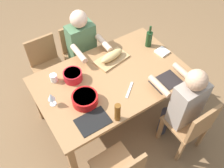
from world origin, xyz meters
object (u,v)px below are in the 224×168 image
chair_far_center (78,51)px  chair_near_right (191,126)px  cup_far_left (54,78)px  beer_bottle (118,112)px  serving_bowl_pasta (73,75)px  cutting_board (112,59)px  dining_table (112,82)px  wine_bottle (149,39)px  diner_near_right (184,102)px  napkin_stack (162,52)px  wine_glass (51,97)px  chair_far_left (47,64)px  bread_loaf (112,56)px  diner_far_center (83,47)px  serving_bowl_salad (85,99)px

chair_far_center → chair_near_right: (0.47, -1.71, 0.00)m
chair_far_center → cup_far_left: (-0.56, -0.55, 0.30)m
chair_far_center → beer_bottle: (-0.25, -1.34, 0.37)m
serving_bowl_pasta → cutting_board: 0.53m
dining_table → wine_bottle: size_ratio=5.84×
diner_near_right → napkin_stack: size_ratio=8.57×
chair_near_right → dining_table: bearing=118.5°
chair_far_center → diner_near_right: (0.47, -1.53, 0.21)m
diner_near_right → cup_far_left: diner_near_right is taller
dining_table → wine_glass: (-0.70, 0.03, 0.19)m
napkin_stack → beer_bottle: bearing=-153.6°
diner_near_right → beer_bottle: size_ratio=5.45×
dining_table → chair_far_left: size_ratio=1.99×
dining_table → cup_far_left: (-0.56, 0.31, 0.12)m
bread_loaf → wine_glass: wine_glass is taller
chair_near_right → serving_bowl_pasta: chair_near_right is taller
chair_far_center → cutting_board: (0.15, -0.62, 0.27)m
diner_far_center → wine_glass: (-0.70, -0.65, 0.16)m
chair_far_center → beer_bottle: 1.41m
chair_near_right → wine_bottle: 1.14m
chair_far_center → cutting_board: chair_far_center is taller
diner_near_right → napkin_stack: 0.74m
chair_far_left → cup_far_left: size_ratio=9.55×
cutting_board → chair_far_center: bearing=103.9°
chair_far_center → bread_loaf: size_ratio=2.66×
chair_near_right → napkin_stack: bearing=72.5°
chair_far_left → chair_far_center: bearing=0.0°
serving_bowl_salad → wine_glass: wine_glass is taller
serving_bowl_salad → diner_far_center: bearing=62.8°
beer_bottle → napkin_stack: beer_bottle is taller
wine_bottle → napkin_stack: wine_bottle is taller
chair_far_center → napkin_stack: (0.74, -0.85, 0.27)m
napkin_stack → bread_loaf: bearing=158.6°
chair_far_center → serving_bowl_salad: 1.12m
diner_near_right → bread_loaf: bearing=108.9°
dining_table → diner_far_center: 0.67m
dining_table → beer_bottle: beer_bottle is taller
dining_table → serving_bowl_salad: size_ratio=6.34×
chair_far_center → wine_glass: (-0.70, -0.83, 0.37)m
chair_far_center → serving_bowl_pasta: 0.81m
diner_near_right → wine_bottle: diner_near_right is taller
cutting_board → beer_bottle: (-0.40, -0.72, 0.10)m
chair_near_right → bread_loaf: bearing=105.9°
beer_bottle → chair_far_center: bearing=79.5°
diner_far_center → serving_bowl_salad: 0.91m
chair_near_right → cup_far_left: (-1.02, 1.17, 0.30)m
diner_far_center → chair_far_center: bearing=90.0°
diner_near_right → napkin_stack: bearing=68.2°
cutting_board → napkin_stack: size_ratio=2.86×
chair_near_right → serving_bowl_salad: chair_near_right is taller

